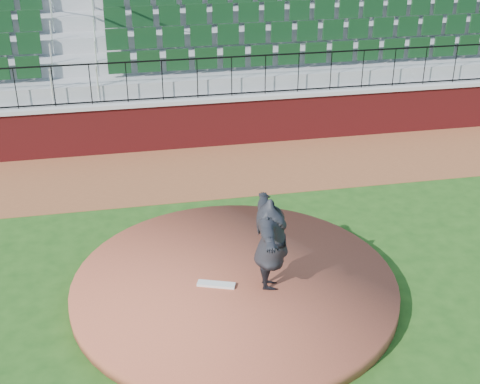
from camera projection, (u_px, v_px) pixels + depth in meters
The scene contains 10 objects.
ground at pixel (257, 301), 10.83m from camera, with size 90.00×90.00×0.00m, color #204A15.
warning_track at pixel (209, 170), 15.57m from camera, with size 34.00×3.20×0.01m, color brown.
field_wall at pixel (199, 124), 16.72m from camera, with size 34.00×0.35×1.20m, color maroon.
wall_cap at pixel (198, 100), 16.43m from camera, with size 34.00×0.45×0.10m, color #B7B7B7.
wall_railing at pixel (197, 78), 16.18m from camera, with size 34.00×0.05×1.00m, color black, non-canonical shape.
seating_stands at pixel (184, 34), 18.36m from camera, with size 34.00×5.10×4.60m, color gray, non-canonical shape.
concourse_wall at pixel (173, 1), 20.62m from camera, with size 34.00×0.50×5.50m, color maroon.
pitchers_mound at pixel (235, 286), 10.99m from camera, with size 5.48×5.48×0.25m, color brown.
pitching_rubber at pixel (216, 284), 10.78m from camera, with size 0.63×0.16×0.04m, color silver.
pitcher at pixel (271, 244), 10.40m from camera, with size 2.01×0.55×1.63m, color black.
Camera 1 is at (-2.01, -8.67, 6.43)m, focal length 48.49 mm.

